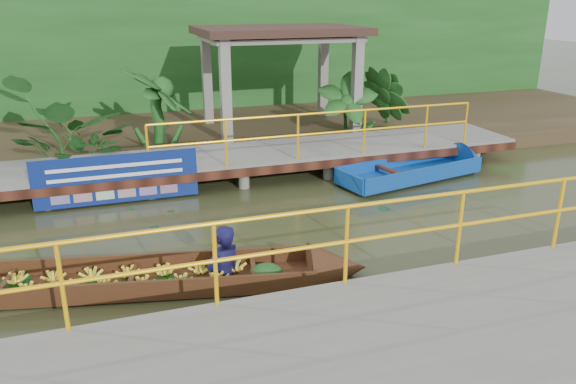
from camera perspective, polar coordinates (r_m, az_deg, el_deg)
name	(u,v)px	position (r m, az deg, el deg)	size (l,w,h in m)	color
ground	(227,242)	(9.70, -6.18, -5.08)	(80.00, 80.00, 0.00)	#2E3319
land_strip	(168,133)	(16.68, -12.05, 5.86)	(30.00, 8.00, 0.45)	#34271A
far_dock	(193,162)	(12.71, -9.66, 3.01)	(16.00, 2.06, 1.66)	slate
near_dock	(405,357)	(6.44, 11.77, -16.06)	(18.00, 2.40, 1.73)	slate
pavilion	(279,41)	(15.76, -0.89, 15.06)	(4.40, 3.00, 3.00)	slate
foliage_backdrop	(154,62)	(18.84, -13.44, 12.76)	(30.00, 0.80, 4.00)	#194516
vendor_boat	(95,275)	(8.51, -19.02, -7.95)	(8.62, 2.61, 2.02)	#3B1E10
moored_blue_boat	(440,166)	(13.76, 15.23, 2.53)	(4.16, 1.82, 0.96)	#0D3F99
blue_banner	(117,179)	(11.64, -16.98, 1.31)	(3.19, 0.04, 1.00)	navy
tropical_plants	(148,110)	(14.24, -14.03, 8.05)	(14.43, 1.43, 1.79)	#194516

